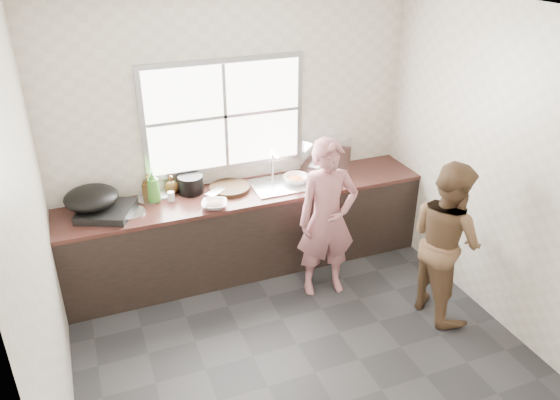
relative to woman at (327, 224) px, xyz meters
name	(u,v)px	position (x,y,z in m)	size (l,w,h in m)	color
floor	(297,344)	(-0.56, -0.64, -0.73)	(3.60, 3.20, 0.01)	#252528
ceiling	(303,11)	(-0.56, -0.64, 1.98)	(3.60, 3.20, 0.01)	silver
wall_back	(235,134)	(-0.56, 0.97, 0.63)	(3.60, 0.01, 2.70)	beige
wall_left	(37,251)	(-2.37, -0.64, 0.63)	(0.01, 3.20, 2.70)	silver
wall_right	(495,167)	(1.24, -0.64, 0.63)	(0.01, 3.20, 2.70)	silver
wall_front	(429,341)	(-0.56, -2.24, 0.63)	(3.60, 0.01, 2.70)	beige
cabinet	(248,231)	(-0.56, 0.65, -0.31)	(3.60, 0.62, 0.82)	black
countertop	(246,193)	(-0.56, 0.65, 0.12)	(3.60, 0.64, 0.04)	#371B16
sink	(280,185)	(-0.21, 0.65, 0.14)	(0.55, 0.45, 0.02)	silver
faucet	(272,165)	(-0.21, 0.85, 0.29)	(0.02, 0.02, 0.30)	silver
window_frame	(224,116)	(-0.66, 0.95, 0.83)	(1.60, 0.05, 1.10)	#9EA0A5
window_glazing	(225,116)	(-0.66, 0.93, 0.83)	(1.50, 0.01, 1.00)	white
woman	(327,224)	(0.00, 0.00, 0.00)	(0.53, 0.35, 1.44)	#A76469
person_side	(446,240)	(0.82, -0.66, 0.01)	(0.72, 0.56, 1.47)	brown
cutting_board	(230,188)	(-0.70, 0.75, 0.16)	(0.40, 0.40, 0.04)	black
cleaver	(216,192)	(-0.86, 0.67, 0.18)	(0.21, 0.10, 0.01)	#B6B9BD
bowl_mince	(214,205)	(-0.94, 0.44, 0.17)	(0.24, 0.24, 0.06)	silver
bowl_crabs	(296,180)	(-0.03, 0.66, 0.17)	(0.20, 0.20, 0.06)	white
bowl_held	(317,186)	(0.10, 0.45, 0.17)	(0.22, 0.22, 0.07)	white
black_pot	(191,184)	(-1.07, 0.83, 0.22)	(0.24, 0.24, 0.17)	black
plate_food	(164,194)	(-1.33, 0.87, 0.15)	(0.22, 0.22, 0.02)	silver
bottle_green	(153,186)	(-1.43, 0.76, 0.30)	(0.12, 0.12, 0.32)	#428B2D
bottle_brown_tall	(148,187)	(-1.46, 0.88, 0.24)	(0.09, 0.09, 0.21)	#513414
bottle_brown_short	(171,185)	(-1.24, 0.88, 0.22)	(0.13, 0.13, 0.17)	#3C250F
glass_jar	(171,196)	(-1.28, 0.72, 0.18)	(0.06, 0.06, 0.09)	silver
burner	(106,211)	(-1.88, 0.67, 0.17)	(0.45, 0.45, 0.07)	black
wok	(91,198)	(-1.98, 0.75, 0.29)	(0.48, 0.48, 0.18)	black
dish_rack	(326,153)	(0.41, 0.88, 0.31)	(0.45, 0.31, 0.34)	silver
pot_lid_left	(130,213)	(-1.68, 0.61, 0.15)	(0.28, 0.28, 0.01)	silver
pot_lid_right	(150,198)	(-1.47, 0.84, 0.14)	(0.26, 0.26, 0.01)	silver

